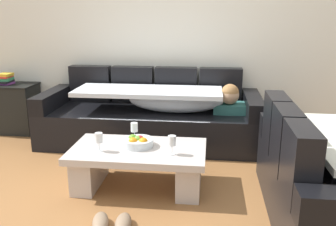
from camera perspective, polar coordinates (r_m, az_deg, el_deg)
ground_plane at (r=3.05m, az=-3.40°, el=-15.15°), size 14.00×14.00×0.00m
back_wall at (r=4.76m, az=0.93°, el=13.02°), size 9.00×0.10×2.70m
couch_along_wall at (r=4.43m, az=-2.19°, el=-0.60°), size 2.60×0.92×0.88m
couch_near_window at (r=3.04m, az=24.13°, el=-9.60°), size 0.92×1.70×0.88m
coffee_table at (r=3.35m, az=-4.61°, el=-7.70°), size 1.20×0.68×0.38m
fruit_bowl at (r=3.32m, az=-4.72°, el=-4.50°), size 0.28×0.28×0.10m
wine_glass_near_left at (r=3.23m, az=-10.71°, el=-3.92°), size 0.07×0.07×0.17m
wine_glass_near_right at (r=3.10m, az=0.62°, el=-4.45°), size 0.07×0.07×0.17m
wine_glass_far_back at (r=3.47m, az=-5.27°, el=-2.33°), size 0.07×0.07×0.17m
side_cabinet at (r=5.30m, az=-23.38°, el=0.74°), size 0.72×0.44×0.64m
book_stack_on_cabinet at (r=5.24m, az=-23.95°, el=4.87°), size 0.18×0.22×0.14m
pair_of_shoes at (r=2.86m, az=-8.74°, el=-16.54°), size 0.33×0.29×0.09m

